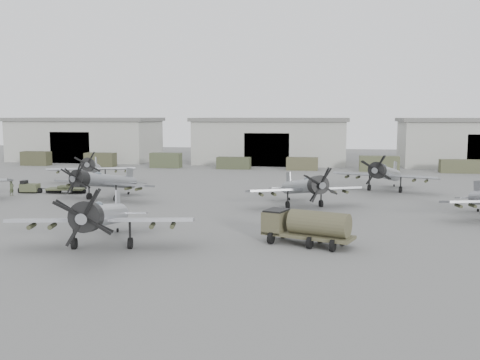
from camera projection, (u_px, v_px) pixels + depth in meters
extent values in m
plane|color=#595957|center=(177.00, 231.00, 42.17)|extent=(220.00, 220.00, 0.00)
cube|color=#9B9C92|center=(86.00, 141.00, 108.96)|extent=(28.00, 14.00, 8.00)
cube|color=#60605B|center=(85.00, 119.00, 108.44)|extent=(29.00, 14.80, 0.70)
cube|color=black|center=(70.00, 148.00, 102.43)|extent=(8.12, 0.40, 6.00)
cube|color=#9B9C92|center=(271.00, 142.00, 102.27)|extent=(28.00, 14.00, 8.00)
cube|color=#60605B|center=(271.00, 120.00, 101.75)|extent=(29.00, 14.80, 0.70)
cube|color=black|center=(267.00, 150.00, 95.74)|extent=(8.12, 0.40, 6.00)
cube|color=#3A3A26|center=(36.00, 158.00, 98.28)|extent=(5.21, 2.20, 2.56)
cube|color=#3B3C27|center=(100.00, 160.00, 96.06)|extent=(5.42, 2.20, 2.46)
cube|color=#3E452D|center=(166.00, 160.00, 93.89)|extent=(5.36, 2.20, 2.61)
cube|color=#3A3F29|center=(234.00, 163.00, 91.78)|extent=(5.74, 2.20, 2.02)
cube|color=#47452E|center=(302.00, 164.00, 89.71)|extent=(5.23, 2.20, 2.13)
cube|color=#43472E|center=(379.00, 164.00, 87.48)|extent=(6.36, 2.20, 2.53)
cube|color=#44462D|center=(460.00, 166.00, 85.29)|extent=(6.26, 2.20, 2.11)
cylinder|color=#9FA2A8|center=(104.00, 215.00, 37.25)|extent=(3.66, 10.76, 3.14)
cylinder|color=black|center=(86.00, 217.00, 32.46)|extent=(2.20, 1.95, 2.09)
cube|color=#9FA2A8|center=(102.00, 220.00, 36.68)|extent=(12.77, 4.75, 0.56)
cube|color=#9FA2A8|center=(118.00, 202.00, 41.92)|extent=(0.46, 1.66, 2.01)
ellipsoid|color=#3F4C54|center=(98.00, 206.00, 35.54)|extent=(0.84, 1.31, 0.56)
cylinder|color=black|center=(74.00, 244.00, 36.62)|extent=(0.44, 0.85, 0.81)
cylinder|color=black|center=(130.00, 243.00, 36.72)|extent=(0.44, 0.85, 0.81)
cylinder|color=black|center=(118.00, 230.00, 41.89)|extent=(0.18, 0.34, 0.32)
cylinder|color=gray|center=(106.00, 181.00, 58.13)|extent=(3.49, 9.96, 2.91)
cylinder|color=black|center=(80.00, 179.00, 54.02)|extent=(2.05, 1.82, 1.94)
cube|color=gray|center=(103.00, 183.00, 57.64)|extent=(11.83, 4.51, 0.52)
cube|color=gray|center=(129.00, 175.00, 62.13)|extent=(0.44, 1.54, 1.86)
ellipsoid|color=#3F4C54|center=(98.00, 174.00, 56.66)|extent=(0.79, 1.21, 0.52)
cylinder|color=black|center=(89.00, 196.00, 58.33)|extent=(0.42, 0.78, 0.75)
cylinder|color=black|center=(116.00, 198.00, 56.97)|extent=(0.42, 0.78, 0.75)
cylinder|color=black|center=(128.00, 193.00, 62.12)|extent=(0.17, 0.32, 0.30)
cylinder|color=gray|center=(302.00, 186.00, 53.63)|extent=(5.14, 9.54, 2.88)
cylinder|color=black|center=(318.00, 185.00, 49.35)|extent=(2.19, 2.03, 1.92)
cube|color=gray|center=(304.00, 189.00, 53.12)|extent=(11.40, 6.44, 0.52)
cube|color=gray|center=(289.00, 180.00, 57.80)|extent=(0.71, 1.45, 1.84)
ellipsoid|color=#3F4C54|center=(307.00, 180.00, 52.10)|extent=(0.95, 1.24, 0.52)
cylinder|color=black|center=(288.00, 205.00, 52.72)|extent=(0.53, 0.78, 0.74)
cylinder|color=black|center=(321.00, 204.00, 53.51)|extent=(0.53, 0.78, 0.74)
cylinder|color=black|center=(289.00, 199.00, 57.78)|extent=(0.22, 0.32, 0.30)
cube|color=gray|center=(478.00, 189.00, 50.86)|extent=(0.50, 1.47, 1.80)
cylinder|color=black|center=(478.00, 210.00, 50.83)|extent=(0.18, 0.31, 0.29)
cylinder|color=#919398|center=(92.00, 167.00, 73.70)|extent=(4.55, 9.89, 2.94)
cylinder|color=black|center=(88.00, 165.00, 69.29)|extent=(2.17, 1.98, 1.95)
cube|color=#919398|center=(92.00, 169.00, 73.18)|extent=(11.79, 5.76, 0.53)
cube|color=#919398|center=(96.00, 163.00, 78.02)|extent=(0.61, 1.52, 1.88)
ellipsoid|color=#3F4C54|center=(91.00, 162.00, 72.13)|extent=(0.90, 1.25, 0.53)
cylinder|color=black|center=(79.00, 180.00, 72.91)|extent=(0.49, 0.80, 0.75)
cylinder|color=black|center=(105.00, 180.00, 73.44)|extent=(0.49, 0.80, 0.75)
cylinder|color=black|center=(96.00, 177.00, 77.99)|extent=(0.20, 0.32, 0.30)
cylinder|color=#979B9F|center=(387.00, 173.00, 64.82)|extent=(4.68, 10.40, 3.08)
cylinder|color=black|center=(377.00, 170.00, 60.68)|extent=(2.27, 2.07, 2.05)
cube|color=#979B9F|center=(385.00, 175.00, 64.33)|extent=(12.39, 5.93, 0.55)
cube|color=#979B9F|center=(395.00, 168.00, 68.85)|extent=(0.63, 1.60, 1.97)
ellipsoid|color=#3F4C54|center=(384.00, 167.00, 63.34)|extent=(0.93, 1.31, 0.55)
cylinder|color=black|center=(369.00, 188.00, 65.24)|extent=(0.51, 0.84, 0.79)
cylinder|color=black|center=(400.00, 190.00, 63.46)|extent=(0.51, 0.84, 0.79)
cylinder|color=black|center=(394.00, 185.00, 68.85)|extent=(0.21, 0.34, 0.32)
cube|color=#49462F|center=(308.00, 235.00, 37.75)|extent=(6.76, 4.09, 0.23)
cube|color=#49462F|center=(276.00, 222.00, 38.87)|extent=(2.07, 2.47, 1.56)
cylinder|color=#49462F|center=(319.00, 224.00, 37.24)|extent=(4.56, 3.02, 1.74)
cube|color=black|center=(276.00, 210.00, 38.77)|extent=(1.90, 2.18, 0.14)
cylinder|color=black|center=(271.00, 238.00, 38.03)|extent=(0.53, 0.87, 0.83)
cylinder|color=black|center=(343.00, 239.00, 37.63)|extent=(0.53, 0.87, 0.83)
cube|color=#42472E|center=(30.00, 188.00, 63.16)|extent=(2.19, 1.48, 0.92)
cube|color=black|center=(24.00, 183.00, 63.14)|extent=(0.68, 1.09, 0.57)
cylinder|color=black|center=(30.00, 190.00, 63.20)|extent=(1.44, 0.79, 0.64)
cylinder|color=black|center=(42.00, 189.00, 63.07)|extent=(1.38, 0.24, 0.09)
cube|color=#42472E|center=(66.00, 189.00, 62.88)|extent=(4.51, 2.07, 0.21)
cylinder|color=black|center=(66.00, 191.00, 62.91)|extent=(1.76, 0.69, 0.50)
cylinder|color=#42472E|center=(66.00, 187.00, 62.85)|extent=(1.64, 0.54, 0.37)
imported|color=#3D452D|center=(12.00, 188.00, 60.89)|extent=(0.50, 0.70, 1.80)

